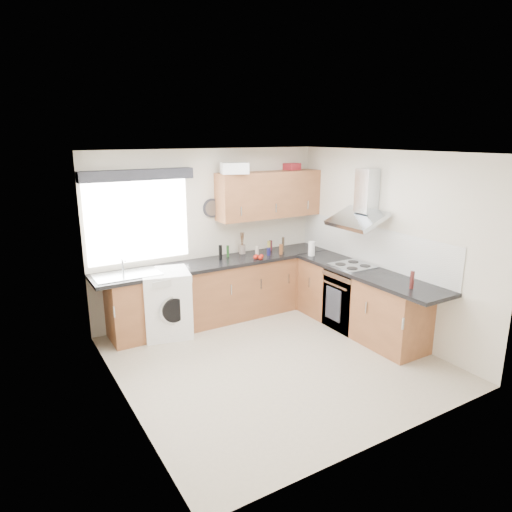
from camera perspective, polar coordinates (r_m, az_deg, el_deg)
ground_plane at (r=5.77m, az=2.26°, el=-12.86°), size 3.60×3.60×0.00m
ceiling at (r=5.11m, az=2.55°, el=12.81°), size 3.60×3.60×0.02m
wall_back at (r=6.83m, az=-5.90°, el=2.70°), size 3.60×0.02×2.50m
wall_front at (r=4.00m, az=16.75°, el=-6.80°), size 3.60×0.02×2.50m
wall_left at (r=4.61m, az=-16.73°, el=-3.90°), size 0.02×3.60×2.50m
wall_right at (r=6.44m, az=15.93°, el=1.44°), size 0.02×3.60×2.50m
window at (r=6.40m, az=-14.49°, el=4.22°), size 1.40×0.02×1.10m
window_blind at (r=6.24m, az=-14.63°, el=9.78°), size 1.50×0.18×0.14m
splashback at (r=6.65m, az=13.96°, el=1.37°), size 0.01×3.00×0.54m
base_cab_back at (r=6.76m, az=-5.44°, el=-4.65°), size 3.00×0.58×0.86m
base_cab_corner at (r=7.54m, az=5.63°, el=-2.58°), size 0.60×0.60×0.86m
base_cab_right at (r=6.57m, az=12.72°, el=-5.55°), size 0.58×2.10×0.86m
worktop_back at (r=6.66m, az=-4.72°, el=-0.84°), size 3.60×0.62×0.05m
worktop_right at (r=6.32m, az=13.82°, el=-2.09°), size 0.62×2.42×0.05m
sink at (r=6.20m, az=-15.83°, el=-1.94°), size 0.84×0.46×0.10m
oven at (r=6.67m, az=11.77°, el=-5.24°), size 0.56×0.58×0.85m
hob_plate at (r=6.52m, az=12.00°, el=-1.17°), size 0.52×0.52×0.01m
extractor_hood at (r=6.41m, az=13.07°, el=6.31°), size 0.52×0.78×0.66m
upper_cabinets at (r=7.04m, az=1.67°, el=7.67°), size 1.70×0.35×0.70m
washing_machine at (r=6.39m, az=-11.13°, el=-5.80°), size 0.74×0.72×0.91m
wall_clock at (r=6.75m, az=-5.46°, el=5.97°), size 0.28×0.04×0.28m
casserole at (r=6.59m, az=-2.72°, el=10.91°), size 0.44×0.37×0.16m
storage_box at (r=7.35m, az=4.51°, el=11.09°), size 0.26×0.23×0.10m
utensil_pot at (r=7.03m, az=-1.73°, el=0.85°), size 0.12×0.12×0.14m
kitchen_roll at (r=6.95m, az=6.96°, el=0.93°), size 0.13×0.13×0.22m
tomato_cluster at (r=6.73m, az=0.31°, el=-0.10°), size 0.18×0.18×0.06m
jar_0 at (r=7.15m, az=3.40°, el=1.46°), size 0.04×0.04×0.23m
jar_1 at (r=6.84m, az=-3.55°, el=0.59°), size 0.04×0.04×0.18m
jar_2 at (r=6.99m, az=3.13°, el=0.84°), size 0.05×0.05×0.16m
jar_3 at (r=6.69m, az=-4.47°, el=0.45°), size 0.05×0.05×0.22m
jar_4 at (r=6.99m, az=1.61°, el=1.05°), size 0.05×0.05×0.21m
jar_5 at (r=6.93m, az=1.59°, el=0.56°), size 0.06×0.06×0.12m
jar_6 at (r=6.78m, az=0.13°, el=0.46°), size 0.05×0.05×0.17m
jar_7 at (r=7.23m, az=1.83°, el=1.34°), size 0.05×0.05×0.16m
bottle_0 at (r=5.73m, az=18.92°, el=-2.84°), size 0.05×0.05×0.22m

